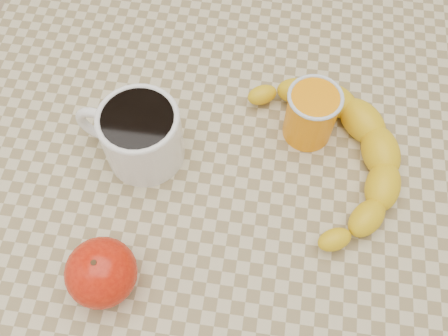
# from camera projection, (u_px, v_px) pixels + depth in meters

# --- Properties ---
(ground) EXTENTS (3.00, 3.00, 0.00)m
(ground) POSITION_uv_depth(u_px,v_px,m) (224.00, 303.00, 1.33)
(ground) COLOR tan
(ground) RESTS_ON ground
(table) EXTENTS (0.80, 0.80, 0.75)m
(table) POSITION_uv_depth(u_px,v_px,m) (224.00, 201.00, 0.74)
(table) COLOR tan
(table) RESTS_ON ground
(coffee_mug) EXTENTS (0.15, 0.12, 0.09)m
(coffee_mug) POSITION_uv_depth(u_px,v_px,m) (139.00, 134.00, 0.64)
(coffee_mug) COLOR white
(coffee_mug) RESTS_ON table
(orange_juice_glass) EXTENTS (0.07, 0.07, 0.08)m
(orange_juice_glass) POSITION_uv_depth(u_px,v_px,m) (311.00, 114.00, 0.66)
(orange_juice_glass) COLOR orange
(orange_juice_glass) RESTS_ON table
(apple) EXTENTS (0.09, 0.09, 0.08)m
(apple) POSITION_uv_depth(u_px,v_px,m) (101.00, 273.00, 0.57)
(apple) COLOR #A20F05
(apple) RESTS_ON table
(banana) EXTENTS (0.40, 0.44, 0.05)m
(banana) POSITION_uv_depth(u_px,v_px,m) (331.00, 154.00, 0.65)
(banana) COLOR gold
(banana) RESTS_ON table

